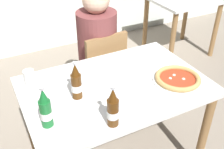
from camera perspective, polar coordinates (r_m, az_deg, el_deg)
name	(u,v)px	position (r m, az deg, el deg)	size (l,w,h in m)	color
dining_table_main	(115,98)	(1.84, 0.71, -5.05)	(1.20, 0.80, 0.75)	silver
chair_behind_table	(101,69)	(2.44, -2.35, 1.13)	(0.43, 0.43, 0.85)	olive
diner_seated	(98,57)	(2.43, -3.03, 3.70)	(0.34, 0.34, 1.21)	#2D3342
dining_table_background	(182,10)	(3.61, 14.52, 12.97)	(0.80, 0.70, 0.75)	silver
pizza_margherita_near	(178,79)	(1.84, 13.63, -0.89)	(0.33, 0.33, 0.04)	white
beer_bottle_left	(45,110)	(1.45, -13.83, -7.22)	(0.07, 0.07, 0.25)	#196B2D
beer_bottle_center	(113,109)	(1.42, 0.18, -7.28)	(0.07, 0.07, 0.25)	#512D0F
beer_bottle_right	(76,83)	(1.62, -7.52, -1.78)	(0.07, 0.07, 0.25)	#512D0F
napkin_with_cutlery	(97,69)	(1.93, -3.27, 1.18)	(0.20, 0.20, 0.01)	white
paper_cup	(29,77)	(1.84, -17.01, -0.50)	(0.07, 0.07, 0.10)	white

